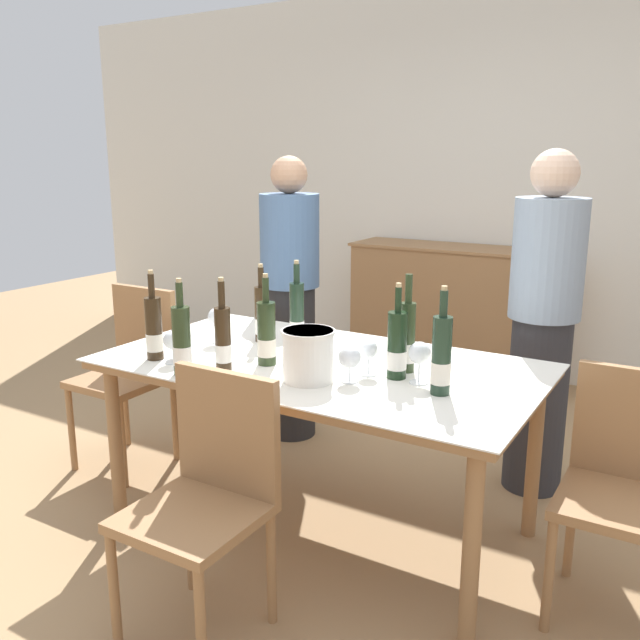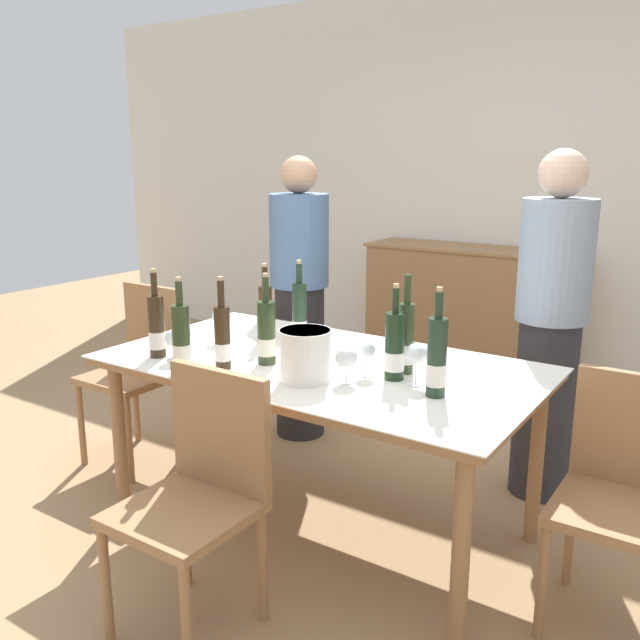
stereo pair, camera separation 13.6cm
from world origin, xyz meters
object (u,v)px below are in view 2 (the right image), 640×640
object	(u,v)px
wine_bottle_1	(181,340)
chair_near_front	(199,483)
wine_bottle_8	(222,338)
wine_bottle_7	(437,359)
ice_bucket	(305,354)
wine_glass_5	(417,356)
wine_glass_0	(367,352)
wine_glass_1	(221,317)
wine_bottle_2	(157,327)
wine_bottle_0	(395,348)
wine_bottle_5	(266,334)
wine_bottle_6	(265,314)
person_host	(300,301)
person_guest_left	(550,329)
dining_table	(320,377)
sideboard_cabinet	(468,314)
chair_left_end	(141,360)
wine_glass_4	(174,339)
wine_bottle_4	(299,317)
chair_right_end	(626,485)
wine_glass_3	(346,358)
wine_bottle_3	(406,339)
wine_glass_2	(183,332)

from	to	relation	value
wine_bottle_1	chair_near_front	size ratio (longest dim) A/B	0.43
wine_bottle_8	wine_bottle_7	bearing A→B (deg)	12.15
ice_bucket	wine_glass_5	xyz separation A→B (m)	(0.37, 0.19, 0.01)
wine_glass_0	wine_glass_1	distance (m)	0.81
wine_bottle_1	wine_bottle_2	bearing A→B (deg)	158.86
wine_bottle_0	wine_bottle_2	distance (m)	1.02
wine_bottle_5	wine_bottle_6	xyz separation A→B (m)	(-0.23, 0.28, -0.00)
wine_bottle_8	wine_glass_1	distance (m)	0.42
person_host	person_guest_left	world-z (taller)	person_guest_left
wine_bottle_2	wine_glass_1	bearing A→B (deg)	80.04
dining_table	wine_glass_1	bearing A→B (deg)	177.99
ice_bucket	sideboard_cabinet	bearing A→B (deg)	97.58
chair_left_end	wine_glass_4	bearing A→B (deg)	-30.75
wine_bottle_2	wine_glass_4	xyz separation A→B (m)	(0.10, 0.00, -0.04)
wine_bottle_4	chair_right_end	size ratio (longest dim) A/B	0.45
wine_bottle_4	wine_bottle_8	world-z (taller)	wine_bottle_4
wine_bottle_7	chair_left_end	xyz separation A→B (m)	(-1.77, 0.20, -0.36)
ice_bucket	dining_table	bearing A→B (deg)	110.41
chair_right_end	wine_bottle_0	bearing A→B (deg)	-172.66
dining_table	wine_glass_3	world-z (taller)	wine_glass_3
sideboard_cabinet	dining_table	distance (m)	2.34
wine_bottle_3	wine_glass_1	xyz separation A→B (m)	(-0.92, -0.05, -0.02)
wine_bottle_3	wine_glass_4	world-z (taller)	wine_bottle_3
wine_bottle_1	wine_glass_5	distance (m)	0.92
dining_table	wine_glass_1	distance (m)	0.59
wine_bottle_0	wine_bottle_2	world-z (taller)	wine_bottle_2
wine_bottle_2	person_guest_left	distance (m)	1.78
wine_bottle_5	wine_glass_1	size ratio (longest dim) A/B	2.32
wine_bottle_5	wine_bottle_6	bearing A→B (deg)	128.89
wine_bottle_7	sideboard_cabinet	bearing A→B (deg)	108.79
wine_bottle_0	wine_glass_3	bearing A→B (deg)	-134.36
wine_bottle_1	wine_glass_1	xyz separation A→B (m)	(-0.18, 0.43, -0.01)
person_host	wine_bottle_0	bearing A→B (deg)	-38.65
wine_glass_5	wine_glass_2	bearing A→B (deg)	-169.23
wine_bottle_4	wine_glass_2	xyz separation A→B (m)	(-0.35, -0.37, -0.04)
wine_bottle_1	wine_glass_0	world-z (taller)	wine_bottle_1
wine_bottle_1	person_guest_left	distance (m)	1.68
ice_bucket	wine_bottle_5	xyz separation A→B (m)	(-0.26, 0.09, 0.02)
wine_bottle_1	chair_right_end	xyz separation A→B (m)	(1.58, 0.50, -0.38)
dining_table	wine_bottle_7	xyz separation A→B (m)	(0.57, -0.11, 0.21)
wine_bottle_0	wine_glass_1	bearing A→B (deg)	177.15
wine_bottle_2	wine_bottle_6	distance (m)	0.51
wine_glass_2	wine_bottle_6	bearing A→B (deg)	67.36
wine_bottle_3	wine_glass_0	bearing A→B (deg)	-133.70
wine_bottle_0	wine_bottle_6	bearing A→B (deg)	167.61
wine_bottle_5	wine_glass_0	world-z (taller)	wine_bottle_5
wine_bottle_7	chair_right_end	bearing A→B (deg)	17.07
wine_bottle_8	chair_near_front	bearing A→B (deg)	-58.29
sideboard_cabinet	wine_glass_3	bearing A→B (deg)	-79.02
wine_bottle_1	chair_right_end	bearing A→B (deg)	17.39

